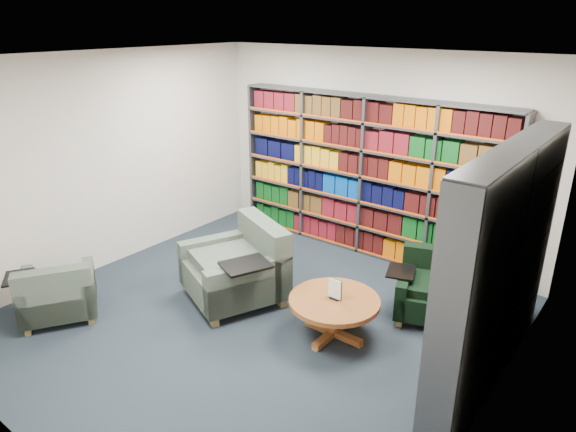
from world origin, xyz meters
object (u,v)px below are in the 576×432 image
Objects in this scene: chair_teal_left at (242,269)px; chair_green_right at (434,290)px; coffee_table at (334,307)px; chair_teal_front at (58,295)px.

chair_teal_left is 1.32× the size of chair_green_right.
chair_green_right is at bearing 59.39° from coffee_table.
coffee_table is at bearing -0.50° from chair_teal_left.
chair_green_right is 1.26m from coffee_table.
coffee_table is (2.62, 1.58, 0.07)m from chair_teal_front.
chair_green_right is 1.10× the size of coffee_table.
chair_green_right reaches higher than chair_teal_front.
chair_teal_left is at bearing 50.59° from chair_teal_front.
chair_teal_front is (-1.31, -1.59, -0.09)m from chair_teal_left.
chair_green_right is at bearing 28.79° from chair_teal_left.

